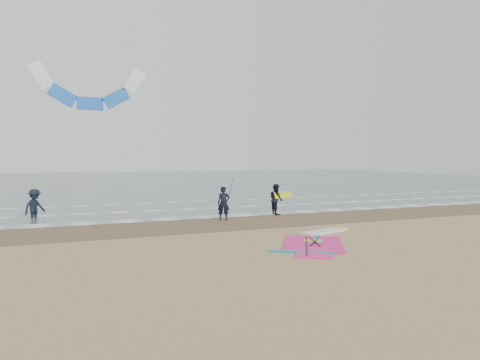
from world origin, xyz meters
name	(u,v)px	position (x,y,z in m)	size (l,w,h in m)	color
ground	(319,242)	(0.00, 0.00, 0.00)	(120.00, 120.00, 0.00)	tan
sea_water	(138,180)	(0.00, 48.00, 0.01)	(120.00, 80.00, 0.02)	#47605E
wet_sand_band	(257,221)	(0.00, 6.00, 0.00)	(120.00, 5.00, 0.01)	brown
foam_waterline	(227,210)	(0.00, 10.44, 0.03)	(120.00, 9.15, 0.02)	white
windsurf_rig	(318,240)	(0.05, 0.17, 0.03)	(5.30, 5.01, 0.13)	white
person_standing	(224,203)	(-1.54, 6.78, 0.89)	(0.65, 0.43, 1.78)	black
person_walking	(276,199)	(2.04, 7.83, 0.89)	(0.87, 0.68, 1.78)	black
person_wading	(35,201)	(-10.77, 11.19, 0.97)	(1.26, 0.72, 1.94)	black
held_pole	(229,195)	(-1.24, 6.78, 1.31)	(0.17, 0.86, 1.82)	black
carried_kiteboard	(283,195)	(2.44, 7.73, 1.13)	(1.30, 0.51, 0.39)	yellow
surf_kite	(90,91)	(-7.76, 13.51, 7.33)	(6.82, 2.48, 7.65)	white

